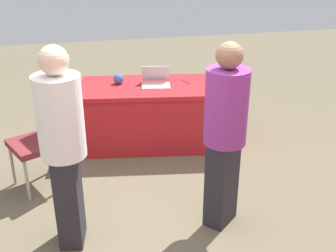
{
  "coord_description": "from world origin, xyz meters",
  "views": [
    {
      "loc": [
        0.52,
        2.94,
        2.27
      ],
      "look_at": [
        -0.16,
        -0.02,
        0.9
      ],
      "focal_mm": 44.92,
      "sensor_mm": 36.0,
      "label": 1
    }
  ],
  "objects_px": {
    "person_presenter": "(63,142)",
    "scissors_red": "(185,81)",
    "person_attendee_standing": "(225,130)",
    "laptop_silver": "(156,82)",
    "yarn_ball": "(119,79)",
    "table_foreground": "(159,114)",
    "chair_tucked_right": "(42,135)"
  },
  "relations": [
    {
      "from": "table_foreground",
      "to": "scissors_red",
      "type": "xyz_separation_m",
      "value": [
        -0.34,
        -0.07,
        0.36
      ]
    },
    {
      "from": "chair_tucked_right",
      "to": "scissors_red",
      "type": "bearing_deg",
      "value": -91.0
    },
    {
      "from": "person_presenter",
      "to": "table_foreground",
      "type": "bearing_deg",
      "value": -24.11
    },
    {
      "from": "person_attendee_standing",
      "to": "laptop_silver",
      "type": "bearing_deg",
      "value": 56.59
    },
    {
      "from": "scissors_red",
      "to": "chair_tucked_right",
      "type": "bearing_deg",
      "value": -78.27
    },
    {
      "from": "chair_tucked_right",
      "to": "person_presenter",
      "type": "distance_m",
      "value": 1.04
    },
    {
      "from": "chair_tucked_right",
      "to": "person_attendee_standing",
      "type": "xyz_separation_m",
      "value": [
        -1.49,
        0.97,
        0.34
      ]
    },
    {
      "from": "person_attendee_standing",
      "to": "yarn_ball",
      "type": "distance_m",
      "value": 1.91
    },
    {
      "from": "table_foreground",
      "to": "person_presenter",
      "type": "distance_m",
      "value": 2.01
    },
    {
      "from": "person_presenter",
      "to": "scissors_red",
      "type": "height_order",
      "value": "person_presenter"
    },
    {
      "from": "person_presenter",
      "to": "laptop_silver",
      "type": "relative_size",
      "value": 4.45
    },
    {
      "from": "person_attendee_standing",
      "to": "yarn_ball",
      "type": "relative_size",
      "value": 13.21
    },
    {
      "from": "chair_tucked_right",
      "to": "scissors_red",
      "type": "height_order",
      "value": "chair_tucked_right"
    },
    {
      "from": "chair_tucked_right",
      "to": "person_attendee_standing",
      "type": "bearing_deg",
      "value": -148.72
    },
    {
      "from": "laptop_silver",
      "to": "table_foreground",
      "type": "bearing_deg",
      "value": -164.51
    },
    {
      "from": "table_foreground",
      "to": "yarn_ball",
      "type": "relative_size",
      "value": 15.98
    },
    {
      "from": "yarn_ball",
      "to": "laptop_silver",
      "type": "bearing_deg",
      "value": 159.82
    },
    {
      "from": "table_foreground",
      "to": "scissors_red",
      "type": "bearing_deg",
      "value": -169.01
    },
    {
      "from": "laptop_silver",
      "to": "yarn_ball",
      "type": "relative_size",
      "value": 3.03
    },
    {
      "from": "person_attendee_standing",
      "to": "person_presenter",
      "type": "bearing_deg",
      "value": 137.44
    },
    {
      "from": "table_foreground",
      "to": "yarn_ball",
      "type": "bearing_deg",
      "value": -18.42
    },
    {
      "from": "person_attendee_standing",
      "to": "scissors_red",
      "type": "distance_m",
      "value": 1.73
    },
    {
      "from": "scissors_red",
      "to": "person_presenter",
      "type": "bearing_deg",
      "value": -52.4
    },
    {
      "from": "chair_tucked_right",
      "to": "scissors_red",
      "type": "xyz_separation_m",
      "value": [
        -1.63,
        -0.74,
        0.19
      ]
    },
    {
      "from": "table_foreground",
      "to": "yarn_ball",
      "type": "distance_m",
      "value": 0.63
    },
    {
      "from": "person_attendee_standing",
      "to": "table_foreground",
      "type": "bearing_deg",
      "value": 55.45
    },
    {
      "from": "person_attendee_standing",
      "to": "yarn_ball",
      "type": "height_order",
      "value": "person_attendee_standing"
    },
    {
      "from": "person_presenter",
      "to": "yarn_ball",
      "type": "xyz_separation_m",
      "value": [
        -0.62,
        -1.77,
        -0.11
      ]
    },
    {
      "from": "table_foreground",
      "to": "person_attendee_standing",
      "type": "bearing_deg",
      "value": 96.8
    },
    {
      "from": "chair_tucked_right",
      "to": "person_attendee_standing",
      "type": "distance_m",
      "value": 1.81
    },
    {
      "from": "chair_tucked_right",
      "to": "person_presenter",
      "type": "xyz_separation_m",
      "value": [
        -0.23,
        0.94,
        0.36
      ]
    },
    {
      "from": "table_foreground",
      "to": "person_attendee_standing",
      "type": "distance_m",
      "value": 1.74
    }
  ]
}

